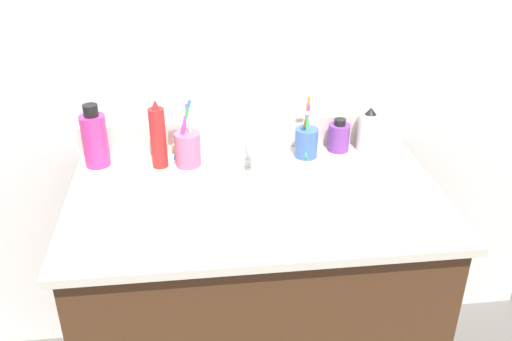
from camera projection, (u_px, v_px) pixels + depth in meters
name	position (u px, v px, depth m)	size (l,w,h in m)	color
vanity_cabinet	(256.00, 308.00, 1.62)	(0.92, 0.54, 0.72)	#4C2D19
countertop	(256.00, 198.00, 1.44)	(0.96, 0.58, 0.02)	beige
backsplash	(245.00, 134.00, 1.66)	(0.96, 0.02, 0.09)	beige
back_wall	(243.00, 164.00, 1.78)	(2.06, 0.04, 1.30)	white
sink_basin	(257.00, 210.00, 1.43)	(0.40, 0.40, 0.11)	white
faucet	(249.00, 155.00, 1.57)	(0.16, 0.10, 0.08)	silver
bottle_cream_purple	(339.00, 137.00, 1.65)	(0.06, 0.06, 0.10)	#7A3899
bottle_soap_pink	(95.00, 139.00, 1.54)	(0.07, 0.07, 0.18)	#D8338C
bottle_spray_red	(158.00, 137.00, 1.53)	(0.04, 0.04, 0.20)	red
bottle_lotion_white	(369.00, 131.00, 1.64)	(0.07, 0.07, 0.13)	white
cup_blue_plastic	(306.00, 141.00, 1.61)	(0.07, 0.09, 0.19)	#3F66B7
cup_pink	(187.00, 147.00, 1.56)	(0.08, 0.07, 0.20)	#D16693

